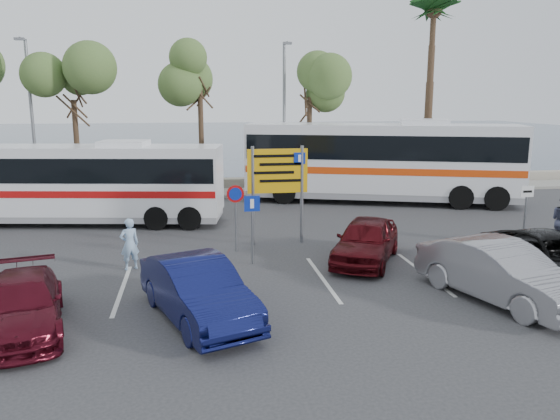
{
  "coord_description": "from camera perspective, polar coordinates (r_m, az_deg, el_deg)",
  "views": [
    {
      "loc": [
        -2.03,
        -16.12,
        5.29
      ],
      "look_at": [
        1.06,
        3.0,
        1.3
      ],
      "focal_mm": 35.0,
      "sensor_mm": 36.0,
      "label": 1
    }
  ],
  "objects": [
    {
      "name": "car_silver_b",
      "position": [
        15.57,
        22.07,
        -6.04
      ],
      "size": [
        3.13,
        5.08,
        1.58
      ],
      "primitive_type": "imported",
      "rotation": [
        0.0,
        0.0,
        0.33
      ],
      "color": "gray",
      "rests_on": "ground"
    },
    {
      "name": "seawall",
      "position": [
        32.57,
        -5.5,
        2.77
      ],
      "size": [
        48.0,
        0.8,
        0.6
      ],
      "primitive_type": "cube",
      "color": "#A19581",
      "rests_on": "ground"
    },
    {
      "name": "sign_parking",
      "position": [
        17.43,
        -2.93,
        -1.03
      ],
      "size": [
        0.5,
        0.07,
        2.25
      ],
      "color": "slate",
      "rests_on": "ground"
    },
    {
      "name": "coach_bus_left",
      "position": [
        24.51,
        -19.59,
        2.41
      ],
      "size": [
        11.63,
        4.35,
        3.55
      ],
      "color": "white",
      "rests_on": "ground"
    },
    {
      "name": "car_red",
      "position": [
        18.07,
        8.97,
        -3.14
      ],
      "size": [
        3.56,
        4.55,
        1.45
      ],
      "primitive_type": "imported",
      "rotation": [
        0.0,
        0.0,
        -0.51
      ],
      "color": "#470A0F",
      "rests_on": "ground"
    },
    {
      "name": "car_maroon",
      "position": [
        14.03,
        -25.35,
        -8.96
      ],
      "size": [
        2.64,
        4.56,
        1.24
      ],
      "primitive_type": "imported",
      "rotation": [
        0.0,
        0.0,
        0.22
      ],
      "color": "#4D0C19",
      "rests_on": "ground"
    },
    {
      "name": "tree_right",
      "position": [
        30.83,
        3.14,
        13.25
      ],
      "size": [
        3.2,
        3.2,
        7.4
      ],
      "color": "#382619",
      "rests_on": "kerb_strip"
    },
    {
      "name": "street_lamp_right",
      "position": [
        30.07,
        0.46,
        10.32
      ],
      "size": [
        0.45,
        1.15,
        8.01
      ],
      "color": "slate",
      "rests_on": "kerb_strip"
    },
    {
      "name": "ground",
      "position": [
        17.08,
        -1.91,
        -6.4
      ],
      "size": [
        120.0,
        120.0,
        0.0
      ],
      "primitive_type": "plane",
      "color": "#313134",
      "rests_on": "ground"
    },
    {
      "name": "palm_tree",
      "position": [
        33.33,
        15.76,
        19.12
      ],
      "size": [
        4.8,
        4.8,
        11.2
      ],
      "color": "#382619",
      "rests_on": "kerb_strip"
    },
    {
      "name": "car_blue",
      "position": [
        13.41,
        -8.6,
        -8.29
      ],
      "size": [
        3.06,
        4.8,
        1.49
      ],
      "primitive_type": "imported",
      "rotation": [
        0.0,
        0.0,
        0.36
      ],
      "color": "#10164E",
      "rests_on": "ground"
    },
    {
      "name": "sea",
      "position": [
        76.33,
        -7.7,
        7.57
      ],
      "size": [
        140.0,
        140.0,
        0.0
      ],
      "primitive_type": "plane",
      "color": "#3B4E5F",
      "rests_on": "ground"
    },
    {
      "name": "pedestrian_near",
      "position": [
        17.68,
        -15.45,
        -3.44
      ],
      "size": [
        0.7,
        0.59,
        1.64
      ],
      "primitive_type": "imported",
      "rotation": [
        0.0,
        0.0,
        3.54
      ],
      "color": "#97B8DC",
      "rests_on": "ground"
    },
    {
      "name": "tree_mid",
      "position": [
        30.15,
        -8.42,
        14.12
      ],
      "size": [
        3.2,
        3.2,
        8.0
      ],
      "color": "#382619",
      "rests_on": "kerb_strip"
    },
    {
      "name": "sign_no_stop",
      "position": [
        18.93,
        -4.67,
        0.29
      ],
      "size": [
        0.6,
        0.08,
        2.35
      ],
      "color": "slate",
      "rests_on": "ground"
    },
    {
      "name": "street_lamp_left",
      "position": [
        30.7,
        -24.57,
        9.32
      ],
      "size": [
        0.45,
        1.15,
        8.01
      ],
      "color": "slate",
      "rests_on": "kerb_strip"
    },
    {
      "name": "coach_bus_right",
      "position": [
        28.47,
        10.49,
        4.76
      ],
      "size": [
        13.89,
        7.08,
        4.26
      ],
      "color": "white",
      "rests_on": "ground"
    },
    {
      "name": "suv_black",
      "position": [
        17.82,
        26.76,
        -4.54
      ],
      "size": [
        2.64,
        5.22,
        1.41
      ],
      "primitive_type": "imported",
      "rotation": [
        0.0,
        0.0,
        0.06
      ],
      "color": "black",
      "rests_on": "ground"
    },
    {
      "name": "lane_markings",
      "position": [
        16.04,
        -5.53,
        -7.65
      ],
      "size": [
        12.02,
        4.2,
        0.01
      ],
      "primitive_type": null,
      "color": "silver",
      "rests_on": "ground"
    },
    {
      "name": "direction_sign",
      "position": [
        19.76,
        -0.25,
        3.32
      ],
      "size": [
        2.2,
        0.12,
        3.6
      ],
      "color": "slate",
      "rests_on": "ground"
    },
    {
      "name": "kerb_strip",
      "position": [
        30.63,
        -5.25,
        1.79
      ],
      "size": [
        44.0,
        2.4,
        0.15
      ],
      "primitive_type": "cube",
      "color": "gray",
      "rests_on": "ground"
    },
    {
      "name": "tree_left",
      "position": [
        30.71,
        -20.88,
        12.23
      ],
      "size": [
        3.2,
        3.2,
        7.2
      ],
      "color": "#382619",
      "rests_on": "kerb_strip"
    },
    {
      "name": "sign_taxi",
      "position": [
        21.56,
        24.29,
        0.27
      ],
      "size": [
        0.5,
        0.07,
        2.2
      ],
      "color": "slate",
      "rests_on": "ground"
    }
  ]
}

